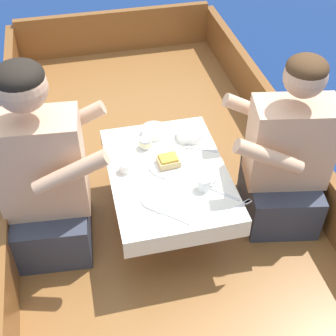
{
  "coord_description": "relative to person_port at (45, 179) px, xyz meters",
  "views": [
    {
      "loc": [
        -0.39,
        -1.79,
        2.23
      ],
      "look_at": [
        0.0,
        -0.12,
        0.68
      ],
      "focal_mm": 50.0,
      "sensor_mm": 36.0,
      "label": 1
    }
  ],
  "objects": [
    {
      "name": "gunwale_port",
      "position": [
        -0.23,
        0.12,
        -0.28
      ],
      "size": [
        0.06,
        3.77,
        0.3
      ],
      "primitive_type": "cube",
      "color": "brown",
      "rests_on": "boat_deck"
    },
    {
      "name": "person_starboard",
      "position": [
        1.18,
        -0.07,
        -0.05
      ],
      "size": [
        0.57,
        0.52,
        0.96
      ],
      "rotation": [
        0.0,
        0.0,
        2.96
      ],
      "color": "#333847",
      "rests_on": "boat_deck"
    },
    {
      "name": "cockpit_table",
      "position": [
        0.59,
        0.0,
        -0.11
      ],
      "size": [
        0.58,
        0.81,
        0.36
      ],
      "color": "#B2B2B7",
      "rests_on": "boat_deck"
    },
    {
      "name": "sandwich",
      "position": [
        0.6,
        0.04,
        -0.04
      ],
      "size": [
        0.11,
        0.1,
        0.05
      ],
      "rotation": [
        0.0,
        0.0,
        0.08
      ],
      "color": "tan",
      "rests_on": "plate_sandwich"
    },
    {
      "name": "utensil_knife_port",
      "position": [
        0.44,
        -0.03,
        -0.07
      ],
      "size": [
        0.12,
        0.13,
        0.0
      ],
      "rotation": [
        0.0,
        0.0,
        0.83
      ],
      "color": "silver",
      "rests_on": "cockpit_table"
    },
    {
      "name": "bow_coaming",
      "position": [
        0.59,
        1.97,
        -0.26
      ],
      "size": [
        1.58,
        0.06,
        0.34
      ],
      "primitive_type": "cube",
      "color": "brown",
      "rests_on": "boat_deck"
    },
    {
      "name": "coffee_cup_starboard",
      "position": [
        0.73,
        -0.16,
        -0.04
      ],
      "size": [
        0.09,
        0.07,
        0.06
      ],
      "color": "white",
      "rests_on": "cockpit_table"
    },
    {
      "name": "bowl_starboard_near",
      "position": [
        0.59,
        0.31,
        -0.05
      ],
      "size": [
        0.14,
        0.14,
        0.04
      ],
      "color": "white",
      "rests_on": "cockpit_table"
    },
    {
      "name": "utensil_fork_starboard",
      "position": [
        0.86,
        -0.31,
        -0.07
      ],
      "size": [
        0.17,
        0.08,
        0.0
      ],
      "rotation": [
        0.0,
        0.0,
        0.37
      ],
      "color": "silver",
      "rests_on": "cockpit_table"
    },
    {
      "name": "bowl_port_near",
      "position": [
        0.77,
        0.24,
        -0.05
      ],
      "size": [
        0.15,
        0.15,
        0.04
      ],
      "color": "white",
      "rests_on": "cockpit_table"
    },
    {
      "name": "coffee_cup_port",
      "position": [
        0.39,
        0.05,
        -0.05
      ],
      "size": [
        0.09,
        0.06,
        0.05
      ],
      "color": "white",
      "rests_on": "cockpit_table"
    },
    {
      "name": "utensil_spoon_center",
      "position": [
        0.79,
        -0.19,
        -0.07
      ],
      "size": [
        0.13,
        0.13,
        0.01
      ],
      "rotation": [
        0.0,
        0.0,
        2.36
      ],
      "color": "silver",
      "rests_on": "cockpit_table"
    },
    {
      "name": "utensil_spoon_starboard",
      "position": [
        0.77,
        0.14,
        -0.07
      ],
      "size": [
        0.16,
        0.09,
        0.01
      ],
      "rotation": [
        0.0,
        0.0,
        2.67
      ],
      "color": "silver",
      "rests_on": "cockpit_table"
    },
    {
      "name": "person_port",
      "position": [
        0.0,
        0.0,
        0.0
      ],
      "size": [
        0.55,
        0.48,
        1.04
      ],
      "rotation": [
        0.0,
        0.0,
        -0.09
      ],
      "color": "#333847",
      "rests_on": "boat_deck"
    },
    {
      "name": "utensil_spoon_port",
      "position": [
        0.52,
        -0.28,
        -0.07
      ],
      "size": [
        0.14,
        0.12,
        0.01
      ],
      "rotation": [
        0.0,
        0.0,
        2.4
      ],
      "color": "silver",
      "rests_on": "cockpit_table"
    },
    {
      "name": "gunwale_starboard",
      "position": [
        1.41,
        0.12,
        -0.28
      ],
      "size": [
        0.06,
        3.77,
        0.3
      ],
      "primitive_type": "cube",
      "color": "brown",
      "rests_on": "boat_deck"
    },
    {
      "name": "ground_plane",
      "position": [
        0.59,
        0.12,
        -0.73
      ],
      "size": [
        60.0,
        60.0,
        0.0
      ],
      "primitive_type": "plane",
      "color": "navy"
    },
    {
      "name": "boat_deck",
      "position": [
        0.59,
        0.12,
        -0.58
      ],
      "size": [
        1.7,
        3.77,
        0.3
      ],
      "primitive_type": "cube",
      "color": "brown",
      "rests_on": "ground_plane"
    },
    {
      "name": "tin_can",
      "position": [
        0.52,
        0.21,
        -0.04
      ],
      "size": [
        0.07,
        0.07,
        0.05
      ],
      "color": "silver",
      "rests_on": "cockpit_table"
    },
    {
      "name": "plate_bread",
      "position": [
        0.51,
        -0.17,
        -0.07
      ],
      "size": [
        0.19,
        0.19,
        0.01
      ],
      "color": "white",
      "rests_on": "cockpit_table"
    },
    {
      "name": "plate_sandwich",
      "position": [
        0.6,
        0.04,
        -0.07
      ],
      "size": [
        0.2,
        0.2,
        0.01
      ],
      "color": "white",
      "rests_on": "cockpit_table"
    }
  ]
}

